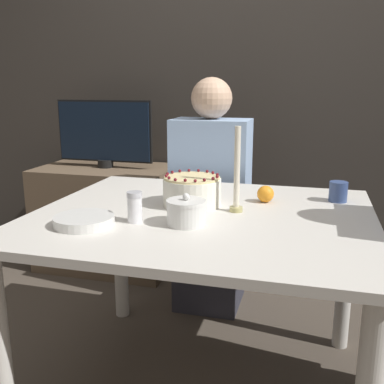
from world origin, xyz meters
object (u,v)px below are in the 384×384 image
at_px(cake, 192,191).
at_px(candle, 237,177).
at_px(tv_monitor, 104,133).
at_px(sugar_bowl, 186,212).
at_px(person_man_blue_shirt, 211,210).
at_px(sugar_shaker, 135,207).

xyz_separation_m(cake, candle, (0.18, -0.04, 0.07)).
bearing_deg(tv_monitor, cake, -49.35).
distance_m(sugar_bowl, tv_monitor, 1.53).
bearing_deg(person_man_blue_shirt, candle, 110.37).
height_order(cake, sugar_bowl, cake).
height_order(candle, person_man_blue_shirt, person_man_blue_shirt).
relative_size(sugar_shaker, tv_monitor, 0.17).
bearing_deg(sugar_shaker, candle, 35.36).
height_order(sugar_shaker, tv_monitor, tv_monitor).
bearing_deg(cake, person_man_blue_shirt, 96.31).
xyz_separation_m(cake, person_man_blue_shirt, (-0.07, 0.63, -0.26)).
distance_m(sugar_bowl, person_man_blue_shirt, 0.92).
xyz_separation_m(sugar_shaker, tv_monitor, (-0.72, 1.26, 0.10)).
distance_m(sugar_bowl, candle, 0.26).
height_order(sugar_bowl, tv_monitor, tv_monitor).
relative_size(person_man_blue_shirt, tv_monitor, 1.93).
xyz_separation_m(sugar_bowl, sugar_shaker, (-0.18, -0.02, 0.01)).
distance_m(cake, tv_monitor, 1.31).
bearing_deg(candle, sugar_shaker, -144.64).
relative_size(candle, tv_monitor, 0.49).
bearing_deg(cake, tv_monitor, 130.65).
bearing_deg(cake, sugar_shaker, -116.21).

